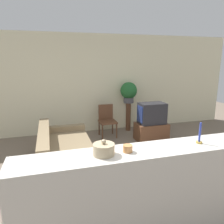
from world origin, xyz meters
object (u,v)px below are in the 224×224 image
(television, at_px, (152,113))
(decorative_bowl, at_px, (104,149))
(wooden_chair, at_px, (107,119))
(potted_plant, at_px, (129,91))
(couch, at_px, (64,152))

(television, xyz_separation_m, decorative_bowl, (-1.95, -2.84, 0.43))
(wooden_chair, distance_m, decorative_bowl, 3.65)
(wooden_chair, distance_m, potted_plant, 1.02)
(wooden_chair, xyz_separation_m, potted_plant, (0.71, 0.28, 0.67))
(couch, bearing_deg, potted_plant, 40.56)
(couch, distance_m, potted_plant, 2.71)
(couch, distance_m, television, 2.40)
(wooden_chair, bearing_deg, potted_plant, 21.74)
(decorative_bowl, bearing_deg, potted_plant, 66.03)
(television, height_order, wooden_chair, television)
(couch, relative_size, television, 2.84)
(television, bearing_deg, potted_plant, 107.40)
(couch, bearing_deg, decorative_bowl, -82.25)
(couch, height_order, wooden_chair, wooden_chair)
(potted_plant, bearing_deg, decorative_bowl, -113.97)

